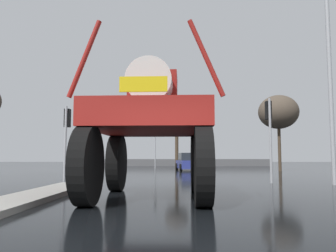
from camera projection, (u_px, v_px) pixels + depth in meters
name	position (u px, v px, depth m)	size (l,w,h in m)	color
ground_plane	(168.00, 174.00, 23.58)	(120.00, 120.00, 0.00)	black
median_island	(33.00, 197.00, 9.37)	(1.27, 8.70, 0.15)	#9E9B93
oversize_sprayer	(152.00, 127.00, 9.97)	(3.78, 5.67, 4.47)	black
sedan_ahead	(188.00, 162.00, 29.68)	(2.26, 4.27, 1.52)	navy
traffic_signal_near_left	(67.00, 127.00, 15.68)	(0.24, 0.54, 3.48)	#A8AAAF
traffic_signal_near_right	(269.00, 121.00, 15.55)	(0.24, 0.54, 3.81)	#A8AAAF
traffic_signal_far_left	(155.00, 139.00, 34.78)	(0.24, 0.55, 4.18)	#A8AAAF
streetlight_near_right	(332.00, 63.00, 14.70)	(1.78, 0.24, 9.46)	#A8AAAF
bare_tree_right	(278.00, 112.00, 28.46)	(3.31, 3.31, 6.31)	#473828
bare_tree_far_center	(177.00, 122.00, 34.97)	(2.47, 2.47, 5.92)	#473828
roadside_barrier	(171.00, 163.00, 44.04)	(26.06, 0.24, 0.90)	#59595B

